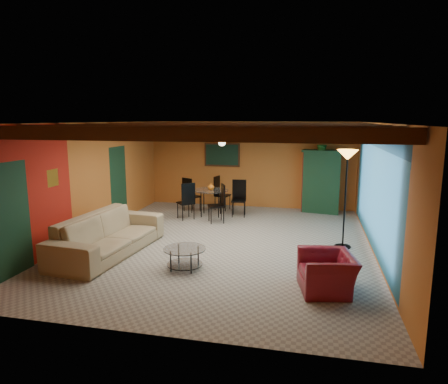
% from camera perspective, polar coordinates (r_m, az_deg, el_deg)
% --- Properties ---
extents(room, '(6.52, 8.01, 2.71)m').
position_cam_1_polar(room, '(8.81, -0.13, 7.66)').
color(room, gray).
rests_on(room, ground).
extents(sofa, '(1.37, 2.95, 0.84)m').
position_cam_1_polar(sofa, '(8.70, -16.13, -5.78)').
color(sofa, '#8F7D5C').
rests_on(sofa, ground).
extents(armchair, '(1.01, 1.10, 0.62)m').
position_cam_1_polar(armchair, '(6.86, 14.47, -11.05)').
color(armchair, maroon).
rests_on(armchair, ground).
extents(coffee_table, '(0.83, 0.83, 0.41)m').
position_cam_1_polar(coffee_table, '(7.63, -5.63, -9.39)').
color(coffee_table, silver).
rests_on(coffee_table, ground).
extents(dining_table, '(2.24, 2.24, 1.06)m').
position_cam_1_polar(dining_table, '(11.59, -1.87, -0.82)').
color(dining_table, silver).
rests_on(dining_table, ground).
extents(armoire, '(1.11, 0.69, 1.82)m').
position_cam_1_polar(armoire, '(12.32, 13.65, 1.36)').
color(armoire, maroon).
rests_on(armoire, ground).
extents(floor_lamp, '(0.58, 0.58, 2.15)m').
position_cam_1_polar(floor_lamp, '(8.98, 16.90, -1.00)').
color(floor_lamp, black).
rests_on(floor_lamp, ground).
extents(ceiling_fan, '(1.50, 1.50, 0.44)m').
position_cam_1_polar(ceiling_fan, '(8.70, -0.29, 7.63)').
color(ceiling_fan, '#472614').
rests_on(ceiling_fan, ceiling).
extents(painting, '(1.05, 0.03, 0.65)m').
position_cam_1_polar(painting, '(12.80, -0.28, 5.33)').
color(painting, black).
rests_on(painting, wall_back).
extents(potted_plant, '(0.52, 0.48, 0.49)m').
position_cam_1_polar(potted_plant, '(12.20, 13.88, 6.71)').
color(potted_plant, '#26661E').
rests_on(potted_plant, armoire).
extents(vase, '(0.20, 0.20, 0.20)m').
position_cam_1_polar(vase, '(11.48, -1.89, 2.26)').
color(vase, orange).
rests_on(vase, dining_table).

